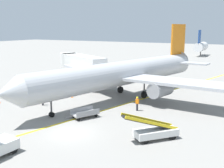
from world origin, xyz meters
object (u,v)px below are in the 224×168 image
at_px(baggage_cart_loaded, 85,113).
at_px(ground_crew_marshaller, 43,98).
at_px(baggage_tug_near_wing, 34,92).
at_px(ground_crew_wing_walker, 137,103).
at_px(safety_cone_nose_right, 72,96).
at_px(jet_bridge, 79,62).
at_px(belt_loader_forward_hold, 155,131).
at_px(airliner, 125,73).

distance_m(baggage_cart_loaded, ground_crew_marshaller, 7.45).
distance_m(baggage_tug_near_wing, ground_crew_wing_walker, 14.55).
relative_size(ground_crew_wing_walker, safety_cone_nose_right, 3.86).
relative_size(baggage_cart_loaded, ground_crew_marshaller, 2.18).
bearing_deg(ground_crew_marshaller, jet_bridge, 107.77).
bearing_deg(belt_loader_forward_hold, airliner, 125.95).
distance_m(baggage_cart_loaded, safety_cone_nose_right, 9.09).
distance_m(baggage_tug_near_wing, baggage_cart_loaded, 10.95).
relative_size(baggage_tug_near_wing, ground_crew_marshaller, 1.51).
bearing_deg(jet_bridge, baggage_tug_near_wing, -83.46).
xyz_separation_m(jet_bridge, baggage_tug_near_wing, (1.45, -12.65, -2.62)).
distance_m(jet_bridge, safety_cone_nose_right, 11.41).
distance_m(belt_loader_forward_hold, ground_crew_wing_walker, 8.35).
relative_size(airliner, jet_bridge, 2.78).
bearing_deg(jet_bridge, safety_cone_nose_right, -60.07).
height_order(baggage_tug_near_wing, safety_cone_nose_right, baggage_tug_near_wing).
distance_m(baggage_cart_loaded, ground_crew_wing_walker, 6.39).
bearing_deg(ground_crew_marshaller, belt_loader_forward_hold, -11.94).
distance_m(belt_loader_forward_hold, safety_cone_nose_right, 17.24).
xyz_separation_m(jet_bridge, belt_loader_forward_hold, (20.54, -17.79, -2.77)).
bearing_deg(baggage_tug_near_wing, jet_bridge, 96.54).
xyz_separation_m(baggage_cart_loaded, ground_crew_wing_walker, (3.97, 4.98, 0.44)).
xyz_separation_m(jet_bridge, ground_crew_marshaller, (4.62, -14.42, -2.63)).
xyz_separation_m(ground_crew_wing_walker, safety_cone_nose_right, (-10.44, 1.40, -0.69)).
xyz_separation_m(baggage_cart_loaded, ground_crew_marshaller, (-7.29, 1.42, 0.44)).
distance_m(belt_loader_forward_hold, baggage_cart_loaded, 8.84).
xyz_separation_m(baggage_cart_loaded, safety_cone_nose_right, (-6.47, 6.38, -0.25)).
bearing_deg(airliner, ground_crew_wing_walker, -51.37).
bearing_deg(ground_crew_wing_walker, airliner, 128.63).
xyz_separation_m(ground_crew_marshaller, safety_cone_nose_right, (0.82, 4.96, -0.69)).
height_order(belt_loader_forward_hold, safety_cone_nose_right, belt_loader_forward_hold).
bearing_deg(belt_loader_forward_hold, ground_crew_marshaller, 168.06).
bearing_deg(belt_loader_forward_hold, ground_crew_wing_walker, 123.88).
distance_m(ground_crew_marshaller, ground_crew_wing_walker, 11.81).
relative_size(jet_bridge, baggage_tug_near_wing, 4.88).
bearing_deg(ground_crew_wing_walker, belt_loader_forward_hold, -56.12).
relative_size(airliner, baggage_cart_loaded, 9.37).
xyz_separation_m(jet_bridge, baggage_cart_loaded, (11.92, -15.84, -3.07)).
height_order(baggage_tug_near_wing, baggage_cart_loaded, baggage_tug_near_wing).
bearing_deg(safety_cone_nose_right, ground_crew_marshaller, -99.43).
bearing_deg(airliner, safety_cone_nose_right, -150.33).
distance_m(belt_loader_forward_hold, ground_crew_marshaller, 16.27).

